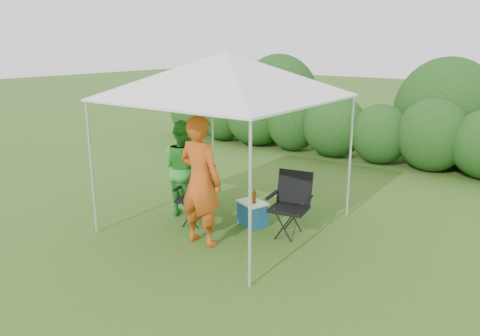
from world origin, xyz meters
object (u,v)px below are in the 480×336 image
Objects in this scene: canopy at (226,75)px; chair_right at (291,200)px; woman at (184,169)px; cooler at (252,213)px; man at (200,181)px; chair_left at (197,190)px.

canopy reaches higher than chair_right.
cooler is at bearing -159.53° from woman.
man is at bearing 150.37° from woman.
chair_left is (-0.49, -0.19, -1.92)m from canopy.
man is 1.33m from cooler.
cooler is (0.37, 0.22, -2.26)m from canopy.
cooler is at bearing 6.05° from chair_left.
canopy is 1.71m from man.
chair_left is at bearing -133.03° from cooler.
man reaches higher than cooler.
chair_left is 0.49m from woman.
chair_right is 0.79m from cooler.
canopy is at bearing 1.77° from chair_left.
chair_left is at bearing -159.33° from canopy.
man is at bearing -79.39° from cooler.
chair_left is 0.49× the size of man.
chair_left is at bearing 170.80° from woman.
chair_right reaches higher than chair_left.
man is (0.65, -0.66, 0.44)m from chair_left.
man is 1.17× the size of woman.
cooler is (-0.70, -0.06, -0.36)m from chair_right.
canopy is 2.30m from cooler.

